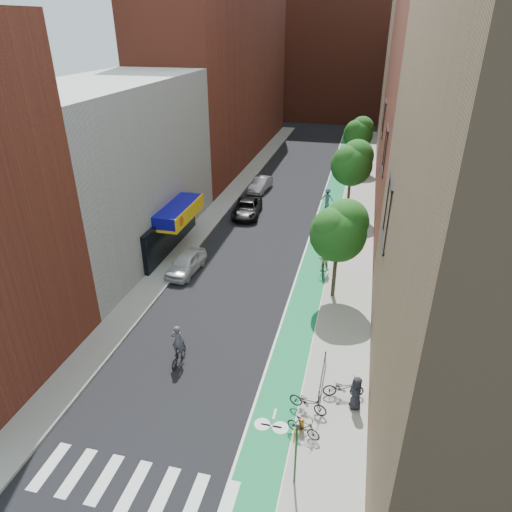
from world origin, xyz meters
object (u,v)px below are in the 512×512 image
Objects in this scene: cyclist_lead at (178,350)px; cyclist_lane_near at (324,263)px; parked_car_black at (247,208)px; parked_car_silver at (261,184)px; cyclist_lane_mid at (323,230)px; cyclist_lane_far at (327,200)px; parked_car_white at (186,263)px; pedestrian at (356,393)px; fire_hydrant at (302,424)px.

cyclist_lead is 12.43m from cyclist_lane_near.
parked_car_black is 2.27× the size of cyclist_lead.
cyclist_lane_mid reaches higher than parked_car_silver.
cyclist_lane_near is 0.95× the size of cyclist_lane_far.
parked_car_white is 1.93× the size of cyclist_lane_far.
parked_car_black is at bearing -53.10° from cyclist_lane_near.
cyclist_lane_mid reaches higher than pedestrian.
cyclist_lane_mid is 1.23× the size of pedestrian.
parked_car_silver is 31.14m from fire_hydrant.
parked_car_white is at bearing 129.36° from fire_hydrant.
fire_hydrant is at bearing -75.46° from parked_car_black.
cyclist_lane_near reaches higher than pedestrian.
cyclist_lane_near is (6.14, 10.80, 0.12)m from cyclist_lead.
parked_car_white is 0.98× the size of parked_car_silver.
pedestrian is at bearing 107.62° from cyclist_lane_far.
fire_hydrant is (1.30, -19.77, -0.23)m from cyclist_lane_mid.
cyclist_lane_near is 13.87m from fire_hydrant.
parked_car_black is 1.18× the size of parked_car_silver.
parked_car_white is 1.89× the size of cyclist_lead.
cyclist_lane_far is 1.29× the size of pedestrian.
parked_car_silver is 2.08× the size of cyclist_lane_near.
parked_car_silver is at bearing -63.92° from cyclist_lane_mid.
cyclist_lane_far is at bearing -97.58° from cyclist_lane_mid.
parked_car_silver reaches higher than fire_hydrant.
cyclist_lane_far is at bearing -23.87° from parked_car_silver.
parked_car_black is at bearing 31.99° from cyclist_lane_far.
fire_hydrant is (8.75, -29.88, -0.18)m from parked_car_silver.
pedestrian is at bearing 90.45° from cyclist_lane_mid.
cyclist_lane_mid is (-0.70, 5.92, -0.12)m from cyclist_lane_near.
parked_car_black is 2.43× the size of cyclist_lane_mid.
cyclist_lane_mid is at bearing -86.73° from cyclist_lane_near.
cyclist_lane_mid reaches higher than parked_car_black.
cyclist_lane_near is 12.13m from cyclist_lane_far.
cyclist_lane_near is at bearing 173.07° from pedestrian.
parked_car_silver is at bearing -66.49° from cyclist_lane_near.
pedestrian is (2.70, -11.97, 0.11)m from cyclist_lane_near.
parked_car_black is 7.81m from cyclist_lane_mid.
cyclist_lead reaches higher than cyclist_lane_far.
cyclist_lead is at bearing 61.67° from cyclist_lane_mid.
cyclist_lane_mid reaches higher than fire_hydrant.
cyclist_lane_mid is 19.82m from fire_hydrant.
cyclist_lane_far reaches higher than cyclist_lane_mid.
cyclist_lane_near reaches higher than fire_hydrant.
pedestrian is (11.92, -10.09, 0.28)m from parked_car_white.
parked_car_silver is at bearing 106.32° from fire_hydrant.
cyclist_lane_far is at bearing -88.76° from cyclist_lane_near.
parked_car_white reaches higher than parked_car_silver.
cyclist_lane_far reaches higher than parked_car_silver.
cyclist_lead is (1.66, -19.98, 0.05)m from parked_car_black.
parked_car_white is 11.16m from parked_car_black.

